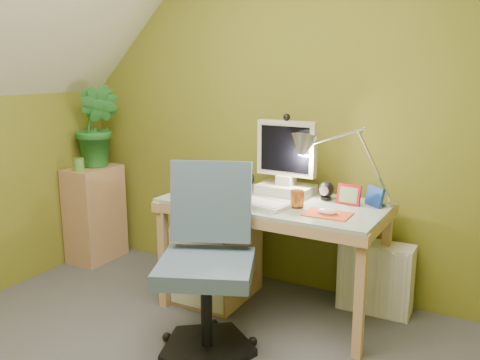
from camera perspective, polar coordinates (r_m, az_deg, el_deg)
The scene contains 19 objects.
wall_back at distance 3.39m, azimuth 4.83°, elevation 7.73°, with size 3.20×0.01×2.40m, color olive.
desk at distance 3.15m, azimuth 3.74°, elevation -8.49°, with size 1.31×0.66×0.70m, color tan, non-canonical shape.
monitor at distance 3.15m, azimuth 5.25°, elevation 2.84°, with size 0.37×0.21×0.50m, color #BAB6A7, non-canonical shape.
speaker_left at distance 3.28m, azimuth 0.72°, elevation -0.05°, with size 0.10×0.10×0.13m, color black, non-canonical shape.
speaker_right at distance 3.08m, azimuth 9.66°, elevation -1.22°, with size 0.09×0.09×0.11m, color black, non-canonical shape.
keyboard at distance 2.95m, azimuth 1.30°, elevation -2.51°, with size 0.47×0.15×0.02m, color white.
mousepad at distance 2.79m, azimuth 9.78°, elevation -3.80°, with size 0.25×0.18×0.01m, color #D64C21.
mouse at distance 2.78m, azimuth 9.79°, elevation -3.50°, with size 0.11×0.07×0.04m, color white.
amber_tumbler at distance 2.89m, azimuth 6.44°, elevation -2.13°, with size 0.08×0.08×0.10m, color #984D16.
candle_cluster at distance 3.32m, azimuth -5.54°, elevation 0.00°, with size 0.16×0.14×0.12m, color red, non-canonical shape.
photo_frame_red at distance 3.00m, azimuth 12.13°, elevation -1.61°, with size 0.14×0.02×0.12m, color #B5131E.
photo_frame_blue at distance 3.01m, azimuth 14.90°, elevation -1.80°, with size 0.13×0.02×0.11m, color navy.
photo_frame_green at distance 3.33m, azimuth -1.43°, elevation 0.15°, with size 0.15×0.02×0.13m, color beige.
desk_lamp at distance 3.00m, azimuth 13.23°, elevation 3.51°, with size 0.61×0.26×0.65m, color #BABABF, non-canonical shape.
side_ledge at distance 4.12m, azimuth -15.96°, elevation -3.65°, with size 0.27×0.42×0.74m, color tan.
potted_plant at distance 4.01m, azimuth -15.73°, elevation 5.82°, with size 0.34×0.27×0.62m, color #246E2C.
green_cup at distance 3.91m, azimuth -17.63°, elevation 1.67°, with size 0.08×0.08×0.10m, color #588B3A.
task_chair at distance 2.65m, azimuth -3.86°, elevation -9.44°, with size 0.54×0.54×0.98m, color #43586E, non-canonical shape.
radiator at distance 3.29m, azimuth 14.98°, elevation -10.51°, with size 0.44×0.18×0.44m, color silver.
Camera 1 is at (1.34, -1.50, 1.48)m, focal length 38.00 mm.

